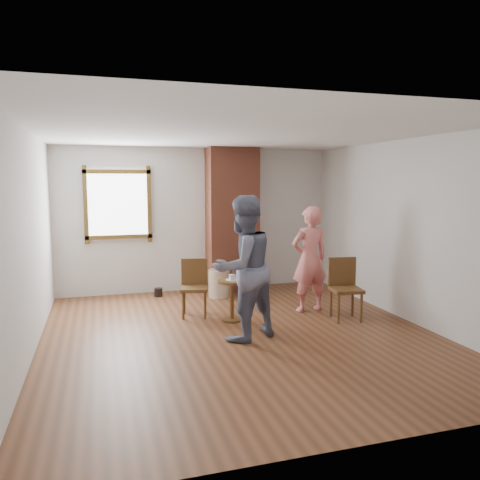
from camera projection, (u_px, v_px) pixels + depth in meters
name	position (u px, v px, depth m)	size (l,w,h in m)	color
ground	(240.00, 335.00, 6.12)	(5.50, 5.50, 0.00)	brown
room_shell	(224.00, 195.00, 6.46)	(5.04, 5.52, 2.62)	silver
brick_chimney	(232.00, 220.00, 8.51)	(0.90, 0.50, 2.60)	#A25339
stoneware_crock	(219.00, 283.00, 8.12)	(0.37, 0.37, 0.48)	#C6AE8F
dark_pot	(158.00, 292.00, 8.17)	(0.14, 0.14, 0.14)	black
dining_chair_left	(194.00, 284.00, 6.99)	(0.47, 0.47, 0.84)	brown
dining_chair_right	(344.00, 285.00, 6.81)	(0.47, 0.47, 0.89)	brown
side_table	(232.00, 293.00, 6.69)	(0.40, 0.40, 0.60)	brown
cake_plate	(232.00, 280.00, 6.67)	(0.18, 0.18, 0.01)	white
cake_slice	(232.00, 277.00, 6.67)	(0.08, 0.07, 0.06)	silver
man	(243.00, 268.00, 5.88)	(0.89, 0.69, 1.83)	#131434
person_pink	(310.00, 259.00, 7.17)	(0.59, 0.39, 1.63)	#E67873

